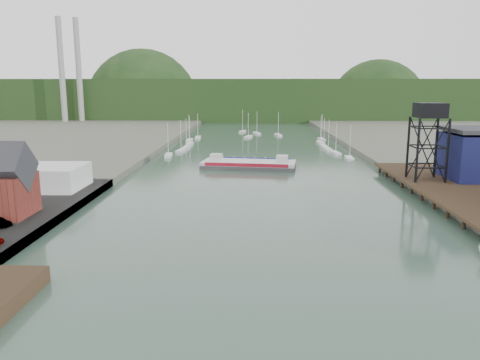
{
  "coord_description": "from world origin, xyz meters",
  "views": [
    {
      "loc": [
        -1.46,
        -39.63,
        21.37
      ],
      "look_at": [
        -3.74,
        47.29,
        4.0
      ],
      "focal_mm": 35.0,
      "sensor_mm": 36.0,
      "label": 1
    }
  ],
  "objects": [
    {
      "name": "smokestacks",
      "position": [
        -106.0,
        232.5,
        30.0
      ],
      "size": [
        11.2,
        8.2,
        60.0
      ],
      "color": "#969691",
      "rests_on": "ground"
    },
    {
      "name": "white_shed",
      "position": [
        -44.0,
        50.0,
        3.85
      ],
      "size": [
        18.0,
        12.0,
        4.5
      ],
      "primitive_type": "cube",
      "color": "silver",
      "rests_on": "west_quay"
    },
    {
      "name": "chain_ferry",
      "position": [
        -2.35,
        84.08,
        1.02
      ],
      "size": [
        25.85,
        13.16,
        3.56
      ],
      "rotation": [
        0.0,
        0.0,
        -0.14
      ],
      "color": "#454547",
      "rests_on": "ground"
    },
    {
      "name": "distant_hills",
      "position": [
        -3.98,
        301.35,
        10.38
      ],
      "size": [
        500.0,
        120.0,
        80.0
      ],
      "color": "black",
      "rests_on": "ground"
    },
    {
      "name": "east_pier",
      "position": [
        37.0,
        45.0,
        1.9
      ],
      "size": [
        14.0,
        70.0,
        2.45
      ],
      "color": "black",
      "rests_on": "ground"
    },
    {
      "name": "marina_sailboats",
      "position": [
        0.08,
        138.46,
        0.35
      ],
      "size": [
        57.71,
        92.65,
        0.9
      ],
      "color": "silver",
      "rests_on": "ground"
    },
    {
      "name": "lift_tower",
      "position": [
        35.0,
        58.0,
        15.65
      ],
      "size": [
        6.5,
        6.5,
        16.0
      ],
      "color": "black",
      "rests_on": "east_pier"
    },
    {
      "name": "ground",
      "position": [
        0.0,
        0.0,
        0.0
      ],
      "size": [
        600.0,
        600.0,
        0.0
      ],
      "primitive_type": "plane",
      "color": "#2F4A3C",
      "rests_on": "ground"
    }
  ]
}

